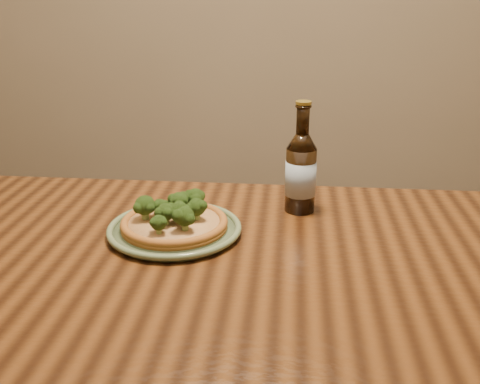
# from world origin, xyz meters

# --- Properties ---
(table) EXTENTS (1.60, 0.90, 0.75)m
(table) POSITION_xyz_m (0.00, 0.10, 0.66)
(table) COLOR #4B2810
(table) RESTS_ON ground
(plate) EXTENTS (0.28, 0.28, 0.02)m
(plate) POSITION_xyz_m (-0.08, 0.23, 0.76)
(plate) COLOR #5E6E4C
(plate) RESTS_ON table
(pizza) EXTENTS (0.23, 0.23, 0.07)m
(pizza) POSITION_xyz_m (-0.08, 0.23, 0.78)
(pizza) COLOR #945821
(pizza) RESTS_ON plate
(beer_bottle) EXTENTS (0.07, 0.07, 0.26)m
(beer_bottle) POSITION_xyz_m (0.19, 0.38, 0.85)
(beer_bottle) COLOR black
(beer_bottle) RESTS_ON table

